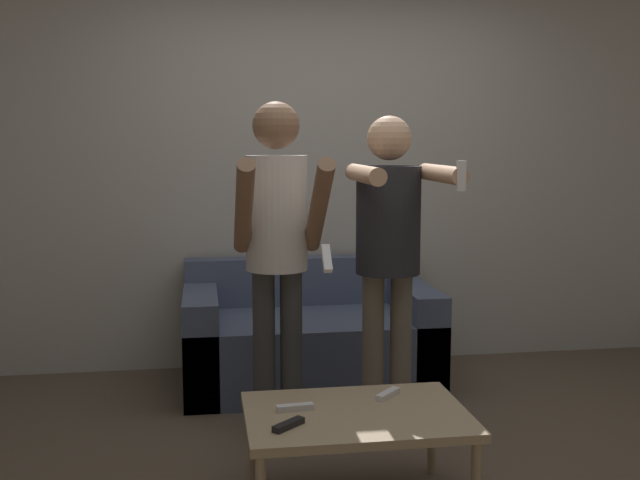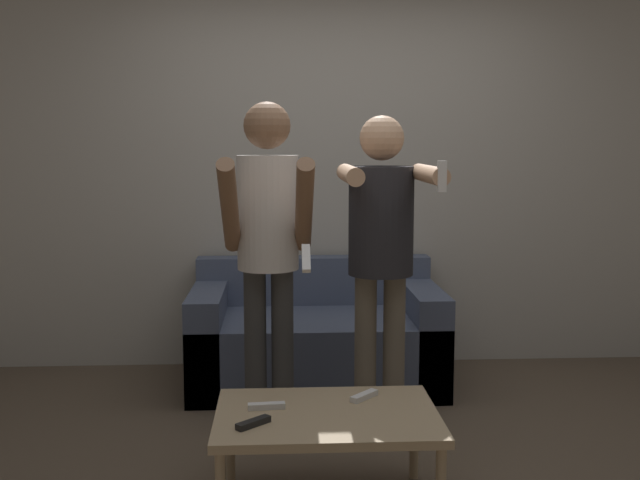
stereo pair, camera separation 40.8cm
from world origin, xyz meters
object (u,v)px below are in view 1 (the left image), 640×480
Objects in this scene: coffee_table at (356,421)px; remote_near at (288,425)px; remote_mid at (295,407)px; couch at (309,340)px; remote_far at (388,394)px; person_standing_left at (277,235)px; person_standing_right at (389,238)px.

remote_near is at bearing -155.87° from coffee_table.
remote_mid reaches higher than coffee_table.
remote_far is at bearing -84.96° from couch.
couch is at bearing 72.65° from person_standing_left.
person_standing_right reaches higher than coffee_table.
couch reaches higher than remote_far.
person_standing_right reaches higher than remote_far.
person_standing_right reaches higher than couch.
remote_near is (-0.60, -0.87, -0.59)m from person_standing_right.
person_standing_right is 10.56× the size of remote_mid.
person_standing_left is at bearing 179.98° from person_standing_right.
person_standing_left is 10.98× the size of remote_mid.
person_standing_left is 1.88× the size of coffee_table.
couch is 1.63m from coffee_table.
couch is 11.32× the size of remote_far.
couch is 0.90× the size of person_standing_left.
person_standing_left reaches higher than coffee_table.
person_standing_right is 11.89× the size of remote_near.
person_standing_left is 0.55m from person_standing_right.
remote_near is at bearing -93.18° from person_standing_left.
person_standing_right is at bearing -72.62° from couch.
remote_mid is (0.05, 0.18, 0.00)m from remote_near.
person_standing_right is 0.85m from remote_far.
person_standing_left is 1.07m from remote_near.
coffee_table is (0.24, -0.74, -0.67)m from person_standing_left.
remote_far is (-0.15, -0.59, -0.59)m from person_standing_right.
remote_far is at bearing 31.62° from remote_near.
person_standing_right is at bearing 55.29° from remote_near.
remote_near is (-0.29, -0.13, 0.05)m from coffee_table.
couch is at bearing 79.98° from remote_mid.
coffee_table is at bearing -72.06° from person_standing_left.
coffee_table is at bearing -137.85° from remote_far.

